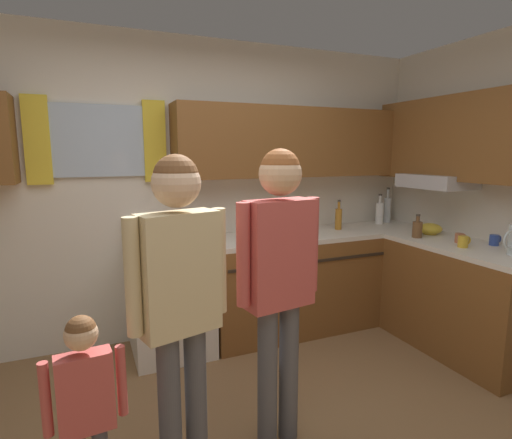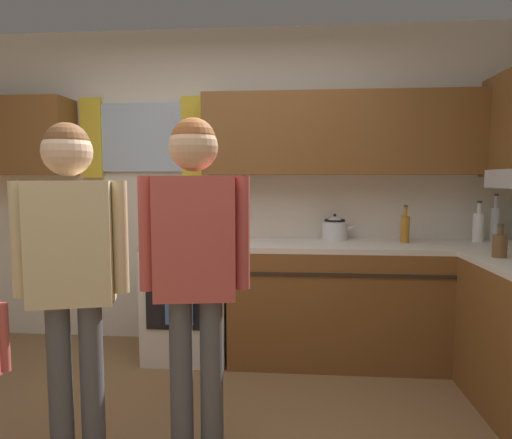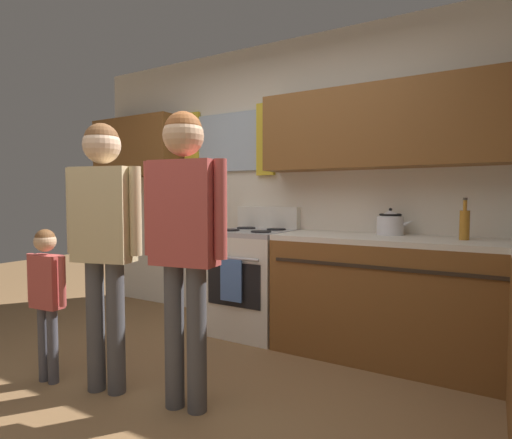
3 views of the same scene
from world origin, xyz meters
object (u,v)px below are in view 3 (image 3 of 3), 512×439
at_px(bottle_oil_amber, 465,224).
at_px(adult_in_plaid, 184,224).
at_px(adult_holding_child, 103,225).
at_px(stove_oven, 253,279).
at_px(stovetop_kettle, 390,223).
at_px(small_child, 46,287).

distance_m(bottle_oil_amber, adult_in_plaid, 1.88).
bearing_deg(adult_holding_child, stove_oven, 81.29).
relative_size(stove_oven, bottle_oil_amber, 3.85).
height_order(stovetop_kettle, adult_in_plaid, adult_in_plaid).
height_order(adult_in_plaid, small_child, adult_in_plaid).
height_order(bottle_oil_amber, adult_holding_child, adult_holding_child).
bearing_deg(small_child, bottle_oil_amber, 34.07).
relative_size(stove_oven, adult_in_plaid, 0.66).
relative_size(stove_oven, small_child, 1.11).
bearing_deg(adult_in_plaid, small_child, -169.12).
distance_m(bottle_oil_amber, adult_holding_child, 2.35).
height_order(stove_oven, stovetop_kettle, stovetop_kettle).
relative_size(adult_in_plaid, small_child, 1.67).
bearing_deg(stovetop_kettle, bottle_oil_amber, -13.08).
distance_m(bottle_oil_amber, stovetop_kettle, 0.53).
bearing_deg(stovetop_kettle, adult_holding_child, -130.78).
height_order(stove_oven, adult_in_plaid, adult_in_plaid).
bearing_deg(small_child, adult_holding_child, 13.62).
height_order(stove_oven, bottle_oil_amber, bottle_oil_amber).
xyz_separation_m(stovetop_kettle, small_child, (-1.77, -1.66, -0.38)).
bearing_deg(bottle_oil_amber, small_child, -145.93).
xyz_separation_m(stove_oven, small_child, (-0.64, -1.51, 0.15)).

